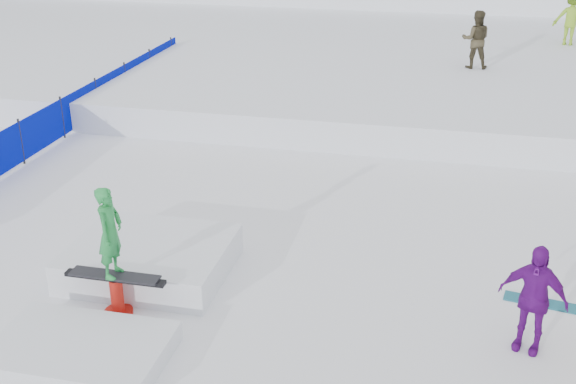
% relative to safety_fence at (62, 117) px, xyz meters
% --- Properties ---
extents(ground, '(120.00, 120.00, 0.00)m').
position_rel_safety_fence_xyz_m(ground, '(6.50, -6.60, -0.55)').
color(ground, white).
extents(snow_midrise, '(50.00, 18.00, 0.80)m').
position_rel_safety_fence_xyz_m(snow_midrise, '(6.50, 9.40, -0.15)').
color(snow_midrise, white).
rests_on(snow_midrise, ground).
extents(safety_fence, '(0.05, 16.00, 1.10)m').
position_rel_safety_fence_xyz_m(safety_fence, '(0.00, 0.00, 0.00)').
color(safety_fence, '#000CA7').
rests_on(safety_fence, ground).
extents(walker_olive, '(0.88, 0.70, 1.75)m').
position_rel_safety_fence_xyz_m(walker_olive, '(10.26, 6.72, 1.12)').
color(walker_olive, '#3C3522').
rests_on(walker_olive, snow_midrise).
extents(walker_ygreen, '(1.33, 0.95, 1.86)m').
position_rel_safety_fence_xyz_m(walker_ygreen, '(13.51, 10.92, 1.18)').
color(walker_ygreen, '#7FB123').
rests_on(walker_ygreen, snow_midrise).
extents(spectator_purple, '(1.04, 0.68, 1.64)m').
position_rel_safety_fence_xyz_m(spectator_purple, '(11.00, -6.81, 0.27)').
color(spectator_purple, '#5F0D7F').
rests_on(spectator_purple, ground).
extents(loose_board_teal, '(1.43, 0.52, 0.03)m').
position_rel_safety_fence_xyz_m(loose_board_teal, '(11.46, -5.56, -0.54)').
color(loose_board_teal, '#1A5B6E').
rests_on(loose_board_teal, ground).
extents(jib_rail_feature, '(2.60, 4.40, 2.11)m').
position_rel_safety_fence_xyz_m(jib_rail_feature, '(4.94, -6.73, -0.25)').
color(jib_rail_feature, white).
rests_on(jib_rail_feature, ground).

